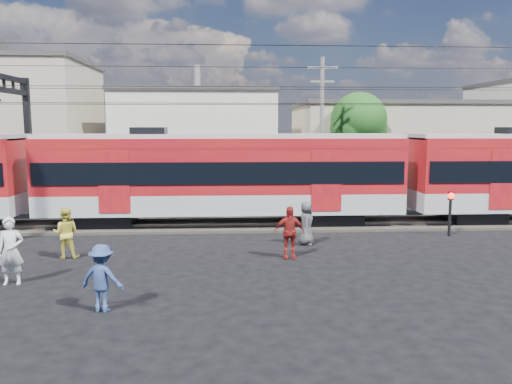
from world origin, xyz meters
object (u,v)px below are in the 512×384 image
(pedestrian_a, at_px, (11,251))
(pedestrian_c, at_px, (102,278))
(crossing_signal, at_px, (450,205))
(commuter_train, at_px, (227,173))

(pedestrian_a, xyz_separation_m, pedestrian_c, (3.14, -2.30, -0.14))
(pedestrian_c, bearing_deg, crossing_signal, -132.77)
(commuter_train, xyz_separation_m, pedestrian_c, (-3.02, -10.45, -1.56))
(commuter_train, relative_size, pedestrian_c, 29.89)
(commuter_train, distance_m, crossing_signal, 9.64)
(pedestrian_a, height_order, crossing_signal, pedestrian_a)
(commuter_train, height_order, pedestrian_c, commuter_train)
(pedestrian_a, xyz_separation_m, crossing_signal, (15.34, 5.45, 0.31))
(commuter_train, bearing_deg, pedestrian_a, -127.08)
(commuter_train, height_order, crossing_signal, commuter_train)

